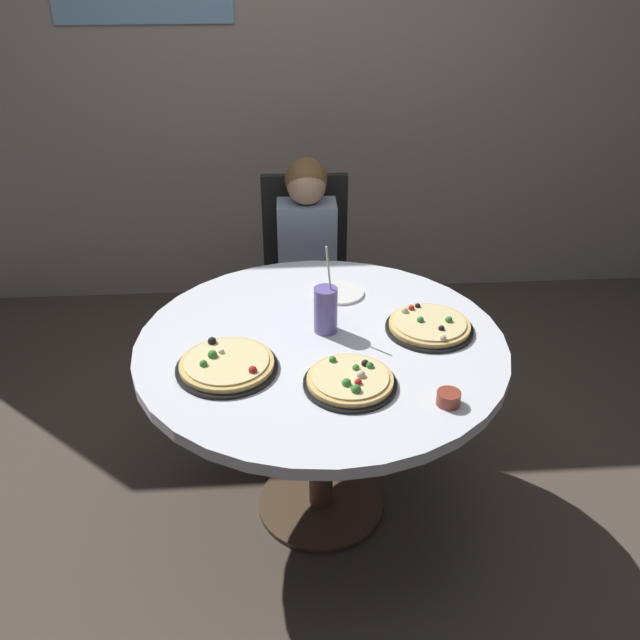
{
  "coord_description": "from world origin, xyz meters",
  "views": [
    {
      "loc": [
        -0.13,
        -1.9,
        1.95
      ],
      "look_at": [
        0.0,
        0.05,
        0.8
      ],
      "focal_mm": 38.27,
      "sensor_mm": 36.0,
      "label": 1
    }
  ],
  "objects_px": {
    "sauce_bowl": "(449,398)",
    "soda_cup": "(326,310)",
    "plate_small": "(340,293)",
    "chair_wooden": "(307,266)",
    "dining_table": "(321,365)",
    "pizza_veggie": "(227,365)",
    "pizza_cheese": "(429,326)",
    "pizza_pepperoni": "(350,381)",
    "diner_child": "(308,293)"
  },
  "relations": [
    {
      "from": "pizza_cheese",
      "to": "dining_table",
      "type": "bearing_deg",
      "value": -173.41
    },
    {
      "from": "pizza_cheese",
      "to": "chair_wooden",
      "type": "bearing_deg",
      "value": 110.82
    },
    {
      "from": "diner_child",
      "to": "pizza_pepperoni",
      "type": "relative_size",
      "value": 3.83
    },
    {
      "from": "pizza_veggie",
      "to": "sauce_bowl",
      "type": "xyz_separation_m",
      "value": [
        0.64,
        -0.22,
        0.0
      ]
    },
    {
      "from": "pizza_veggie",
      "to": "pizza_pepperoni",
      "type": "xyz_separation_m",
      "value": [
        0.37,
        -0.11,
        0.0
      ]
    },
    {
      "from": "plate_small",
      "to": "chair_wooden",
      "type": "bearing_deg",
      "value": 97.39
    },
    {
      "from": "chair_wooden",
      "to": "plate_small",
      "type": "relative_size",
      "value": 5.28
    },
    {
      "from": "chair_wooden",
      "to": "pizza_cheese",
      "type": "bearing_deg",
      "value": -69.18
    },
    {
      "from": "chair_wooden",
      "to": "pizza_cheese",
      "type": "height_order",
      "value": "chair_wooden"
    },
    {
      "from": "diner_child",
      "to": "dining_table",
      "type": "bearing_deg",
      "value": -89.9
    },
    {
      "from": "chair_wooden",
      "to": "plate_small",
      "type": "xyz_separation_m",
      "value": [
        0.09,
        -0.69,
        0.22
      ]
    },
    {
      "from": "dining_table",
      "to": "chair_wooden",
      "type": "distance_m",
      "value": 1.02
    },
    {
      "from": "dining_table",
      "to": "plate_small",
      "type": "xyz_separation_m",
      "value": [
        0.09,
        0.32,
        0.1
      ]
    },
    {
      "from": "diner_child",
      "to": "pizza_veggie",
      "type": "relative_size",
      "value": 3.4
    },
    {
      "from": "sauce_bowl",
      "to": "plate_small",
      "type": "distance_m",
      "value": 0.73
    },
    {
      "from": "pizza_veggie",
      "to": "sauce_bowl",
      "type": "height_order",
      "value": "pizza_veggie"
    },
    {
      "from": "chair_wooden",
      "to": "plate_small",
      "type": "height_order",
      "value": "chair_wooden"
    },
    {
      "from": "pizza_veggie",
      "to": "pizza_cheese",
      "type": "bearing_deg",
      "value": 15.65
    },
    {
      "from": "pizza_cheese",
      "to": "pizza_pepperoni",
      "type": "height_order",
      "value": "pizza_pepperoni"
    },
    {
      "from": "chair_wooden",
      "to": "diner_child",
      "type": "bearing_deg",
      "value": -91.04
    },
    {
      "from": "dining_table",
      "to": "soda_cup",
      "type": "bearing_deg",
      "value": 72.83
    },
    {
      "from": "chair_wooden",
      "to": "diner_child",
      "type": "distance_m",
      "value": 0.19
    },
    {
      "from": "pizza_pepperoni",
      "to": "plate_small",
      "type": "height_order",
      "value": "pizza_pepperoni"
    },
    {
      "from": "pizza_pepperoni",
      "to": "plate_small",
      "type": "distance_m",
      "value": 0.58
    },
    {
      "from": "chair_wooden",
      "to": "diner_child",
      "type": "relative_size",
      "value": 0.88
    },
    {
      "from": "dining_table",
      "to": "diner_child",
      "type": "relative_size",
      "value": 1.14
    },
    {
      "from": "dining_table",
      "to": "sauce_bowl",
      "type": "bearing_deg",
      "value": -46.9
    },
    {
      "from": "pizza_veggie",
      "to": "soda_cup",
      "type": "relative_size",
      "value": 1.03
    },
    {
      "from": "pizza_pepperoni",
      "to": "pizza_veggie",
      "type": "bearing_deg",
      "value": 163.55
    },
    {
      "from": "diner_child",
      "to": "soda_cup",
      "type": "bearing_deg",
      "value": -88.41
    },
    {
      "from": "pizza_pepperoni",
      "to": "soda_cup",
      "type": "xyz_separation_m",
      "value": [
        -0.05,
        0.32,
        0.06
      ]
    },
    {
      "from": "soda_cup",
      "to": "plate_small",
      "type": "distance_m",
      "value": 0.28
    },
    {
      "from": "sauce_bowl",
      "to": "diner_child",
      "type": "bearing_deg",
      "value": 106.0
    },
    {
      "from": "dining_table",
      "to": "pizza_pepperoni",
      "type": "bearing_deg",
      "value": -74.75
    },
    {
      "from": "soda_cup",
      "to": "chair_wooden",
      "type": "bearing_deg",
      "value": 91.09
    },
    {
      "from": "pizza_cheese",
      "to": "soda_cup",
      "type": "bearing_deg",
      "value": 176.52
    },
    {
      "from": "chair_wooden",
      "to": "pizza_veggie",
      "type": "bearing_deg",
      "value": -104.71
    },
    {
      "from": "pizza_pepperoni",
      "to": "diner_child",
      "type": "bearing_deg",
      "value": 93.75
    },
    {
      "from": "pizza_pepperoni",
      "to": "plate_small",
      "type": "bearing_deg",
      "value": 87.82
    },
    {
      "from": "pizza_pepperoni",
      "to": "chair_wooden",
      "type": "bearing_deg",
      "value": 93.06
    },
    {
      "from": "pizza_veggie",
      "to": "chair_wooden",
      "type": "bearing_deg",
      "value": 75.29
    },
    {
      "from": "dining_table",
      "to": "sauce_bowl",
      "type": "distance_m",
      "value": 0.51
    },
    {
      "from": "sauce_bowl",
      "to": "soda_cup",
      "type": "bearing_deg",
      "value": 126.85
    },
    {
      "from": "pizza_cheese",
      "to": "soda_cup",
      "type": "distance_m",
      "value": 0.36
    },
    {
      "from": "chair_wooden",
      "to": "pizza_veggie",
      "type": "xyz_separation_m",
      "value": [
        -0.3,
        -1.16,
        0.24
      ]
    },
    {
      "from": "pizza_veggie",
      "to": "plate_small",
      "type": "relative_size",
      "value": 1.77
    },
    {
      "from": "dining_table",
      "to": "pizza_veggie",
      "type": "relative_size",
      "value": 3.86
    },
    {
      "from": "soda_cup",
      "to": "sauce_bowl",
      "type": "xyz_separation_m",
      "value": [
        0.32,
        -0.43,
        -0.06
      ]
    },
    {
      "from": "pizza_pepperoni",
      "to": "soda_cup",
      "type": "relative_size",
      "value": 0.92
    },
    {
      "from": "dining_table",
      "to": "plate_small",
      "type": "height_order",
      "value": "plate_small"
    }
  ]
}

